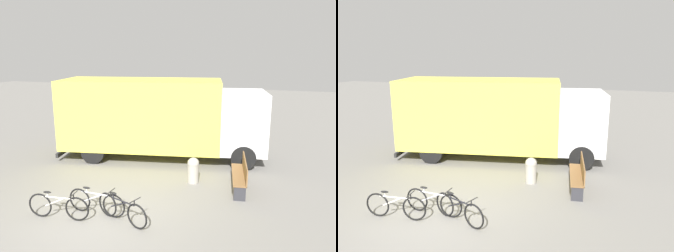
{
  "view_description": "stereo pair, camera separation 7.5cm",
  "coord_description": "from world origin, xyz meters",
  "views": [
    {
      "loc": [
        4.03,
        -6.85,
        4.27
      ],
      "look_at": [
        0.7,
        3.77,
        1.66
      ],
      "focal_mm": 35.0,
      "sensor_mm": 36.0,
      "label": 1
    },
    {
      "loc": [
        4.11,
        -6.83,
        4.27
      ],
      "look_at": [
        0.7,
        3.77,
        1.66
      ],
      "focal_mm": 35.0,
      "sensor_mm": 36.0,
      "label": 2
    }
  ],
  "objects": [
    {
      "name": "ground_plane",
      "position": [
        0.0,
        0.0,
        0.0
      ],
      "size": [
        60.0,
        60.0,
        0.0
      ],
      "primitive_type": "plane",
      "color": "slate"
    },
    {
      "name": "delivery_truck",
      "position": [
        -0.07,
        5.11,
        1.73
      ],
      "size": [
        8.22,
        3.61,
        3.13
      ],
      "rotation": [
        0.0,
        0.0,
        0.18
      ],
      "color": "#EAE04C",
      "rests_on": "ground"
    },
    {
      "name": "park_bench",
      "position": [
        3.35,
        3.01,
        0.5
      ],
      "size": [
        0.67,
        1.99,
        0.92
      ],
      "rotation": [
        0.0,
        0.0,
        1.71
      ],
      "color": "brown",
      "rests_on": "ground"
    },
    {
      "name": "bicycle_near",
      "position": [
        -0.96,
        -0.36,
        0.35
      ],
      "size": [
        1.68,
        0.44,
        0.73
      ],
      "rotation": [
        0.0,
        0.0,
        0.1
      ],
      "color": "black",
      "rests_on": "ground"
    },
    {
      "name": "bicycle_middle",
      "position": [
        -0.15,
        0.15,
        0.35
      ],
      "size": [
        1.69,
        0.44,
        0.73
      ],
      "rotation": [
        0.0,
        0.0,
        -0.05
      ],
      "color": "black",
      "rests_on": "ground"
    },
    {
      "name": "bicycle_far",
      "position": [
        0.67,
        -0.02,
        0.35
      ],
      "size": [
        1.6,
        0.67,
        0.73
      ],
      "rotation": [
        0.0,
        0.0,
        -0.35
      ],
      "color": "black",
      "rests_on": "ground"
    },
    {
      "name": "bollard_near_bench",
      "position": [
        1.81,
        2.99,
        0.46
      ],
      "size": [
        0.38,
        0.38,
        0.85
      ],
      "color": "#9E998C",
      "rests_on": "ground"
    }
  ]
}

